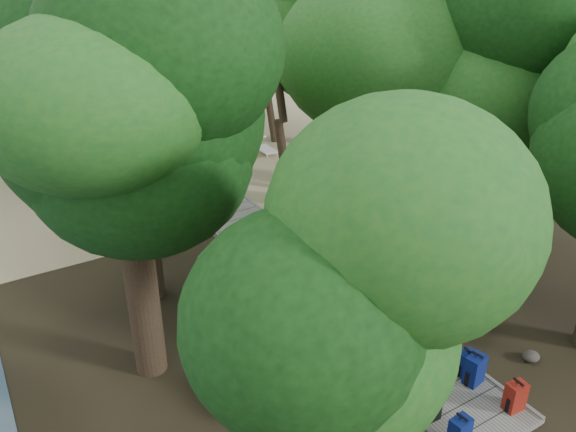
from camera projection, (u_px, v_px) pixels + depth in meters
ground at (333, 302)px, 13.31m from camera, size 120.00×120.00×0.00m
sand_beach at (128, 131)px, 25.58m from camera, size 40.00×22.00×0.02m
boardwalk at (310, 281)px, 14.05m from camera, size 2.00×12.00×0.12m
backpack_left_a at (460, 431)px, 9.21m from camera, size 0.37×0.27×0.66m
backpack_left_b at (430, 404)px, 9.76m from camera, size 0.37×0.27×0.67m
backpack_left_c at (414, 381)px, 10.13m from camera, size 0.53×0.43×0.87m
backpack_left_d at (373, 350)px, 11.17m from camera, size 0.39×0.32×0.53m
backpack_right_a at (516, 395)px, 9.97m from camera, size 0.37×0.28×0.63m
backpack_right_b at (475, 368)px, 10.57m from camera, size 0.42×0.32×0.68m
backpack_right_c at (466, 362)px, 10.81m from camera, size 0.35×0.26×0.58m
backpack_right_d at (442, 340)px, 11.43m from camera, size 0.36×0.26×0.55m
duffel_right_khaki at (428, 333)px, 11.73m from camera, size 0.70×0.78×0.43m
duffel_right_black at (405, 316)px, 12.30m from camera, size 0.46×0.67×0.39m
suitcase_on_boardwalk at (369, 353)px, 11.04m from camera, size 0.41×0.27×0.58m
lone_suitcase_on_sand at (204, 180)px, 19.39m from camera, size 0.44×0.33×0.61m
hat_brown at (435, 385)px, 9.62m from camera, size 0.41×0.41×0.12m
hat_white at (418, 360)px, 9.89m from camera, size 0.40×0.40×0.13m
kayak at (76, 176)px, 20.06m from camera, size 2.05×3.37×0.34m
sun_lounger at (266, 147)px, 22.67m from camera, size 0.62×1.78×0.57m
tree_right_b at (539, 103)px, 12.86m from camera, size 4.90×4.90×8.75m
tree_right_c at (418, 63)px, 14.21m from camera, size 5.73×5.73×9.92m
tree_right_d at (401, 19)px, 16.69m from camera, size 6.17×6.17×11.32m
tree_right_e at (329, 62)px, 18.38m from camera, size 4.65×4.65×8.37m
tree_right_f at (328, 25)px, 21.75m from camera, size 5.44×5.44×9.71m
tree_left_a at (350, 349)px, 6.79m from camera, size 3.89×3.89×6.49m
tree_left_b at (126, 167)px, 9.39m from camera, size 4.77×4.77×8.59m
tree_left_c at (134, 136)px, 11.85m from camera, size 4.61×4.61×8.02m
tree_back_a at (95, 29)px, 22.33m from camera, size 5.35×5.35×9.26m
tree_back_b at (156, 27)px, 23.93m from camera, size 5.05×5.05×9.01m
tree_back_c at (224, 13)px, 25.23m from camera, size 5.45×5.45×9.82m
palm_right_a at (287, 82)px, 18.18m from camera, size 4.27×4.27×7.28m
palm_right_b at (270, 45)px, 22.64m from camera, size 4.16×4.16×8.04m
palm_right_c at (194, 58)px, 22.07m from camera, size 4.59×4.59×7.31m
palm_left_a at (34, 117)px, 14.86m from camera, size 4.44×4.44×7.06m
rock_left_b at (265, 380)px, 10.82m from camera, size 0.31×0.28×0.17m
rock_left_c at (268, 308)px, 12.90m from camera, size 0.46×0.41×0.25m
rock_left_d at (203, 258)px, 15.04m from camera, size 0.34×0.30×0.19m
rock_right_a at (531, 356)px, 11.42m from camera, size 0.36×0.33×0.20m
rock_right_b at (452, 291)px, 13.51m from camera, size 0.46×0.41×0.25m
rock_right_c at (342, 247)px, 15.63m from camera, size 0.28×0.25×0.15m
shrub_left_a at (306, 403)px, 9.71m from camera, size 1.12×1.12×1.01m
shrub_left_b at (251, 289)px, 13.09m from camera, size 0.90×0.90×0.81m
shrub_left_c at (140, 237)px, 15.29m from camera, size 1.03×1.03×0.93m
shrub_right_a at (470, 315)px, 12.17m from camera, size 0.93×0.93×0.84m
shrub_right_b at (374, 224)px, 15.77m from camera, size 1.30×1.30×1.17m
shrub_right_c at (284, 190)px, 18.35m from camera, size 0.94×0.94×0.85m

